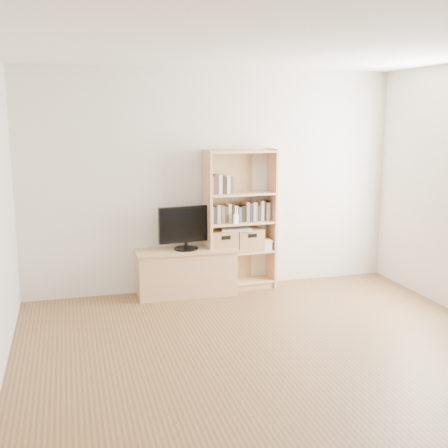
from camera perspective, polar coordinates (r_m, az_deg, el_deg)
name	(u,v)px	position (r m, az deg, el deg)	size (l,w,h in m)	color
floor	(292,374)	(4.74, 6.97, -14.93)	(4.50, 5.00, 0.01)	brown
back_wall	(214,181)	(6.68, -1.04, 4.37)	(4.50, 0.02, 2.60)	silver
ceiling	(301,40)	(4.30, 7.79, 18.06)	(4.50, 5.00, 0.01)	white
tv_stand	(186,273)	(6.59, -3.84, -4.97)	(1.13, 0.42, 0.52)	tan
bookshelf	(240,220)	(6.69, 1.67, 0.40)	(0.84, 0.30, 1.68)	tan
television	(186,228)	(6.47, -3.90, -0.40)	(0.65, 0.05, 0.51)	black
books_row_mid	(240,213)	(6.69, 1.62, 1.14)	(0.76, 0.15, 0.21)	#8F654E
books_row_upper	(225,185)	(6.58, 0.11, 3.99)	(0.38, 0.14, 0.20)	#8F654E
baby_monitor	(236,219)	(6.56, 1.20, 0.52)	(0.06, 0.04, 0.11)	white
basket_left	(223,241)	(6.65, -0.13, -1.78)	(0.32, 0.26, 0.26)	tan
basket_right	(248,239)	(6.77, 2.49, -1.57)	(0.32, 0.26, 0.26)	tan
laptop	(236,229)	(6.67, 1.24, -0.48)	(0.35, 0.25, 0.03)	silver
magazine_stack	(263,244)	(6.85, 3.94, -2.09)	(0.16, 0.24, 0.11)	beige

